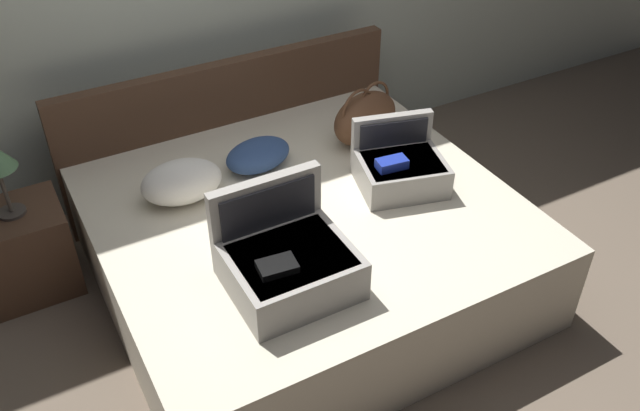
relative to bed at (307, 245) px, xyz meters
name	(u,v)px	position (x,y,z in m)	size (l,w,h in m)	color
ground_plane	(346,330)	(0.00, -0.40, -0.25)	(12.00, 12.00, 0.00)	#6B5B4C
bed	(307,245)	(0.00, 0.00, 0.00)	(1.97, 1.83, 0.49)	beige
headboard	(231,129)	(0.00, 0.95, 0.19)	(2.01, 0.08, 0.86)	#4C3323
hard_case_large	(288,262)	(-0.32, -0.43, 0.37)	(0.51, 0.47, 0.42)	gray
hard_case_medium	(400,168)	(0.50, -0.06, 0.35)	(0.50, 0.46, 0.32)	gray
duffel_bag	(365,118)	(0.57, 0.38, 0.40)	(0.46, 0.32, 0.34)	brown
pillow_near_headboard	(182,182)	(-0.50, 0.35, 0.35)	(0.40, 0.25, 0.21)	white
pillow_center_head	(258,155)	(-0.06, 0.43, 0.32)	(0.36, 0.24, 0.15)	navy
nightstand	(25,250)	(-1.26, 0.66, -0.01)	(0.44, 0.40, 0.48)	#4C3323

